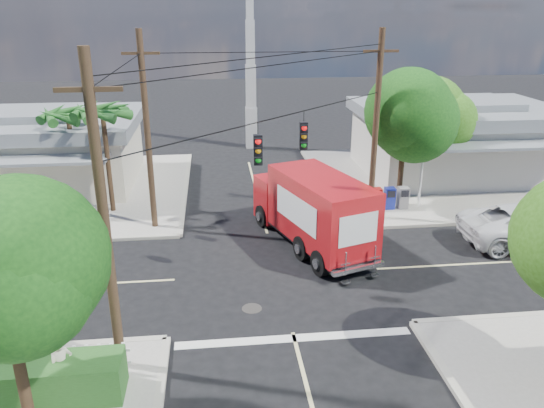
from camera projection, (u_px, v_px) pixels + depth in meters
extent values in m
plane|color=black|center=(278.00, 274.00, 20.75)|extent=(120.00, 120.00, 0.00)
cube|color=gray|center=(435.00, 178.00, 32.12)|extent=(14.00, 14.00, 0.14)
cube|color=#ADA89A|center=(322.00, 182.00, 31.39)|extent=(0.25, 14.00, 0.14)
cube|color=#ADA89A|center=(493.00, 222.00, 25.61)|extent=(14.00, 0.25, 0.14)
cube|color=gray|center=(60.00, 191.00, 29.82)|extent=(14.00, 14.00, 0.14)
cube|color=#ADA89A|center=(186.00, 187.00, 30.55)|extent=(0.25, 14.00, 0.14)
cube|color=#ADA89A|center=(19.00, 243.00, 23.30)|extent=(14.00, 0.25, 0.14)
cube|color=beige|center=(256.00, 191.00, 30.06)|extent=(0.12, 12.00, 0.01)
cube|color=beige|center=(519.00, 261.00, 21.80)|extent=(12.00, 0.12, 0.01)
cube|color=beige|center=(11.00, 288.00, 19.70)|extent=(12.00, 0.12, 0.01)
cube|color=silver|center=(294.00, 338.00, 16.75)|extent=(7.50, 0.40, 0.01)
cube|color=beige|center=(455.00, 145.00, 32.59)|extent=(11.00, 8.00, 3.40)
cube|color=gray|center=(460.00, 112.00, 31.87)|extent=(11.80, 8.80, 0.70)
cube|color=gray|center=(461.00, 104.00, 31.70)|extent=(6.05, 4.40, 0.50)
cube|color=gray|center=(499.00, 146.00, 27.61)|extent=(9.90, 1.80, 0.15)
cylinder|color=silver|center=(421.00, 180.00, 26.91)|extent=(0.12, 0.12, 2.90)
cube|color=beige|center=(45.00, 156.00, 30.52)|extent=(10.00, 8.00, 3.20)
cube|color=gray|center=(40.00, 123.00, 29.84)|extent=(10.80, 8.80, 0.70)
cube|color=gray|center=(38.00, 114.00, 29.66)|extent=(5.50, 4.40, 0.50)
cube|color=gray|center=(12.00, 161.00, 25.58)|extent=(9.00, 1.80, 0.15)
cylinder|color=silver|center=(97.00, 190.00, 25.72)|extent=(0.12, 0.12, 2.70)
cube|color=silver|center=(251.00, 128.00, 38.90)|extent=(0.80, 0.80, 3.00)
cube|color=silver|center=(251.00, 86.00, 37.85)|extent=(0.70, 0.70, 3.00)
cube|color=silver|center=(250.00, 42.00, 36.80)|extent=(0.60, 0.60, 3.00)
cylinder|color=#422D1C|center=(19.00, 366.00, 12.34)|extent=(0.28, 0.28, 3.71)
sphere|color=#124312|center=(2.00, 277.00, 11.53)|extent=(3.71, 3.71, 3.71)
sphere|color=#124312|center=(15.00, 288.00, 11.33)|extent=(3.25, 3.25, 3.25)
cylinder|color=#422D1C|center=(401.00, 166.00, 27.07)|extent=(0.28, 0.28, 4.10)
sphere|color=#124312|center=(406.00, 116.00, 26.18)|extent=(4.10, 4.10, 4.10)
sphere|color=#124312|center=(397.00, 111.00, 26.23)|extent=(3.33, 3.33, 3.33)
sphere|color=#124312|center=(414.00, 120.00, 25.98)|extent=(3.58, 3.58, 3.58)
cylinder|color=#422D1C|center=(433.00, 158.00, 29.48)|extent=(0.28, 0.28, 3.58)
sphere|color=#2E5C11|center=(437.00, 118.00, 28.70)|extent=(3.58, 3.58, 3.58)
sphere|color=#2E5C11|center=(429.00, 113.00, 28.76)|extent=(2.91, 2.91, 2.91)
sphere|color=#2E5C11|center=(445.00, 121.00, 28.50)|extent=(3.14, 3.14, 3.14)
cylinder|color=#422D1C|center=(108.00, 163.00, 26.02)|extent=(0.24, 0.24, 5.00)
cone|color=#236021|center=(121.00, 110.00, 25.21)|extent=(0.50, 2.06, 0.98)
cone|color=#236021|center=(117.00, 107.00, 25.83)|extent=(1.92, 1.68, 0.98)
cone|color=#236021|center=(101.00, 107.00, 25.91)|extent=(2.12, 0.95, 0.98)
cone|color=#236021|center=(86.00, 109.00, 25.39)|extent=(1.34, 2.07, 0.98)
cone|color=#236021|center=(83.00, 112.00, 24.67)|extent=(1.34, 2.07, 0.98)
cone|color=#236021|center=(94.00, 114.00, 24.28)|extent=(2.12, 0.95, 0.98)
cone|color=#236021|center=(112.00, 112.00, 24.52)|extent=(1.92, 1.68, 0.98)
cylinder|color=#422D1C|center=(74.00, 160.00, 27.28)|extent=(0.24, 0.24, 4.60)
cone|color=#236021|center=(86.00, 113.00, 26.54)|extent=(0.50, 2.06, 0.98)
cone|color=#236021|center=(82.00, 110.00, 27.15)|extent=(1.92, 1.68, 0.98)
cone|color=#236021|center=(68.00, 110.00, 27.24)|extent=(2.12, 0.95, 0.98)
cone|color=#236021|center=(53.00, 112.00, 26.72)|extent=(1.34, 2.07, 0.98)
cone|color=#236021|center=(48.00, 115.00, 25.99)|extent=(1.34, 2.07, 0.98)
cone|color=#236021|center=(59.00, 117.00, 25.60)|extent=(2.12, 0.95, 0.98)
cone|color=#236021|center=(76.00, 116.00, 25.84)|extent=(1.92, 1.68, 0.98)
cylinder|color=#473321|center=(105.00, 225.00, 13.79)|extent=(0.28, 0.28, 9.00)
cube|color=#473321|center=(88.00, 89.00, 12.57)|extent=(1.60, 0.12, 0.12)
cylinder|color=#473321|center=(376.00, 129.00, 24.56)|extent=(0.28, 0.28, 9.00)
cube|color=#473321|center=(381.00, 51.00, 23.34)|extent=(1.60, 0.12, 0.12)
cylinder|color=#473321|center=(148.00, 135.00, 23.47)|extent=(0.28, 0.28, 9.00)
cube|color=#473321|center=(141.00, 53.00, 22.25)|extent=(1.60, 0.12, 0.12)
cylinder|color=black|center=(278.00, 117.00, 18.58)|extent=(10.43, 10.43, 0.04)
cube|color=black|center=(258.00, 150.00, 18.09)|extent=(0.30, 0.24, 1.05)
sphere|color=red|center=(258.00, 141.00, 17.84)|extent=(0.20, 0.20, 0.20)
cube|color=black|center=(303.00, 136.00, 20.06)|extent=(0.30, 0.24, 1.05)
sphere|color=red|center=(304.00, 128.00, 19.81)|extent=(0.20, 0.20, 0.20)
cube|color=silver|center=(21.00, 369.00, 14.55)|extent=(5.94, 0.05, 0.08)
cube|color=silver|center=(19.00, 357.00, 14.41)|extent=(5.94, 0.05, 0.08)
cube|color=silver|center=(125.00, 358.00, 14.79)|extent=(0.09, 0.06, 1.00)
cube|color=#254F1D|center=(2.00, 383.00, 13.72)|extent=(6.20, 1.20, 1.10)
cube|color=red|center=(376.00, 199.00, 26.89)|extent=(0.50, 0.50, 1.10)
cube|color=navy|center=(389.00, 198.00, 26.97)|extent=(0.50, 0.50, 1.10)
cube|color=slate|center=(403.00, 198.00, 27.04)|extent=(0.50, 0.50, 1.10)
cube|color=black|center=(310.00, 233.00, 23.27)|extent=(4.42, 7.64, 0.24)
cube|color=#B41318|center=(282.00, 197.00, 25.43)|extent=(2.65, 2.24, 2.07)
cube|color=black|center=(276.00, 185.00, 25.86)|extent=(1.94, 0.86, 0.89)
cube|color=silver|center=(274.00, 204.00, 26.38)|extent=(2.08, 0.81, 0.33)
cube|color=#B41318|center=(321.00, 209.00, 22.06)|extent=(3.99, 5.92, 2.73)
cube|color=white|center=(345.00, 202.00, 22.49)|extent=(1.11, 3.21, 1.22)
cube|color=white|center=(296.00, 210.00, 21.53)|extent=(1.11, 3.21, 1.22)
cube|color=white|center=(358.00, 229.00, 19.68)|extent=(1.61, 0.56, 1.22)
cube|color=silver|center=(358.00, 268.00, 20.12)|extent=(2.21, 0.95, 0.17)
cube|color=silver|center=(345.00, 264.00, 19.62)|extent=(0.42, 0.19, 0.94)
cube|color=silver|center=(375.00, 257.00, 20.15)|extent=(0.42, 0.19, 0.94)
cylinder|color=black|center=(262.00, 216.00, 25.15)|extent=(0.62, 1.08, 1.03)
cylinder|color=black|center=(302.00, 209.00, 26.01)|extent=(0.62, 1.08, 1.03)
cylinder|color=black|center=(320.00, 263.00, 20.53)|extent=(0.62, 1.08, 1.03)
cylinder|color=black|center=(367.00, 253.00, 21.39)|extent=(0.62, 1.08, 1.03)
imported|color=silver|center=(533.00, 225.00, 23.16)|extent=(6.24, 2.93, 1.73)
imported|color=beige|center=(62.00, 367.00, 13.86)|extent=(0.73, 0.71, 1.69)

